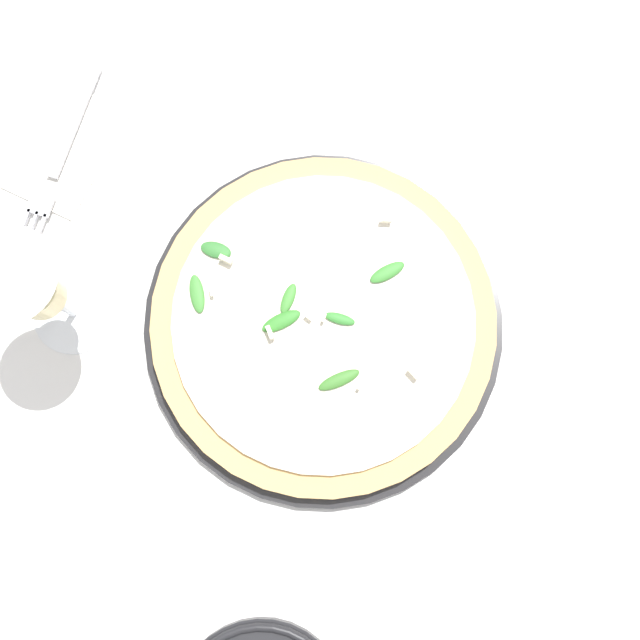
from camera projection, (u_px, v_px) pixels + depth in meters
ground_plane at (333, 299)px, 0.77m from camera, size 6.00×6.00×0.00m
pizza_arugula_main at (320, 322)px, 0.74m from camera, size 0.36×0.36×0.05m
wine_glass at (30, 288)px, 0.65m from camera, size 0.08×0.08×0.17m
napkin at (66, 149)px, 0.79m from camera, size 0.14×0.10×0.01m
fork at (61, 154)px, 0.79m from camera, size 0.22×0.02×0.00m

